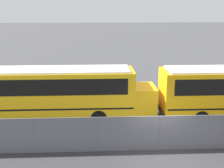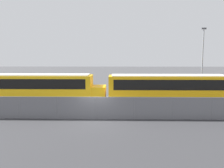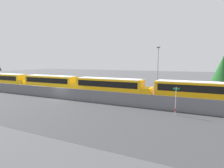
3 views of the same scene
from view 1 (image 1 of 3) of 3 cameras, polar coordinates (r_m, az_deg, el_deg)
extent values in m
plane|color=#424244|center=(16.23, 8.63, -11.82)|extent=(200.00, 200.00, 0.00)
cube|color=#9EA0A5|center=(15.85, 8.75, -8.91)|extent=(92.90, 0.03, 1.80)
cube|color=slate|center=(15.84, 8.76, -8.92)|extent=(92.90, 0.01, 1.80)
cylinder|color=slate|center=(15.51, 8.88, -5.86)|extent=(92.90, 0.05, 0.05)
cylinder|color=slate|center=(15.84, -14.07, -9.21)|extent=(0.07, 0.07, 1.80)
cylinder|color=slate|center=(15.54, -2.65, -9.24)|extent=(0.07, 0.07, 1.80)
cylinder|color=slate|center=(15.85, 8.75, -8.91)|extent=(0.07, 0.07, 1.80)
cylinder|color=slate|center=(16.73, 19.31, -8.29)|extent=(0.07, 0.07, 1.80)
cube|color=yellow|center=(19.84, -12.91, -1.38)|extent=(11.55, 2.49, 2.69)
cube|color=black|center=(19.69, -13.01, 0.27)|extent=(10.63, 2.53, 0.97)
cube|color=black|center=(20.06, -12.78, -3.45)|extent=(11.32, 2.52, 0.10)
cube|color=yellow|center=(19.92, 5.85, -2.63)|extent=(1.39, 2.29, 1.61)
cube|color=silver|center=(19.51, -13.14, 2.56)|extent=(10.97, 2.24, 0.10)
cylinder|color=black|center=(21.01, -2.49, -3.95)|extent=(0.96, 0.28, 0.96)
cylinder|color=black|center=(18.89, -2.43, -6.14)|extent=(0.96, 0.28, 0.96)
cube|color=black|center=(19.90, 8.83, -4.74)|extent=(0.12, 2.49, 0.24)
cylinder|color=black|center=(21.53, 14.08, -3.92)|extent=(0.96, 0.28, 0.96)
cylinder|color=black|center=(19.52, 15.98, -6.02)|extent=(0.96, 0.28, 0.96)
camera|label=2|loc=(6.03, 112.12, -28.31)|focal=35.00mm
camera|label=3|loc=(23.76, 104.60, -7.05)|focal=28.00mm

